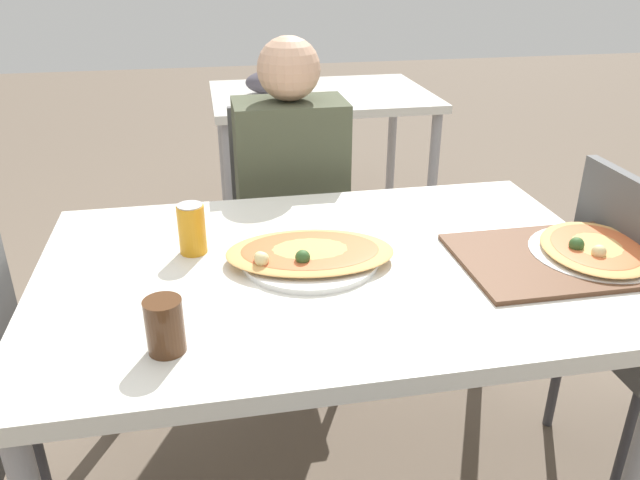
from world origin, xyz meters
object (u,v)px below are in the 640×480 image
(dining_table, at_px, (329,288))
(pizza_second, at_px, (596,250))
(person_seated, at_px, (292,188))
(chair_side_right, at_px, (640,317))
(pizza_main, at_px, (309,254))
(drink_glass, at_px, (165,326))
(chair_far_seated, at_px, (288,223))
(soda_can, at_px, (192,229))

(dining_table, xyz_separation_m, pizza_second, (0.63, -0.09, 0.09))
(dining_table, distance_m, person_seated, 0.67)
(dining_table, xyz_separation_m, chair_side_right, (0.87, -0.02, -0.17))
(pizza_main, bearing_deg, chair_side_right, -2.61)
(drink_glass, bearing_deg, pizza_second, 11.19)
(chair_far_seated, height_order, pizza_main, chair_far_seated)
(chair_side_right, height_order, person_seated, person_seated)
(soda_can, bearing_deg, dining_table, -20.92)
(chair_far_seated, height_order, soda_can, chair_far_seated)
(pizza_second, bearing_deg, person_seated, 129.77)
(chair_side_right, xyz_separation_m, soda_can, (-1.18, 0.14, 0.30))
(person_seated, relative_size, drink_glass, 11.04)
(soda_can, bearing_deg, pizza_second, -12.38)
(chair_far_seated, distance_m, pizza_second, 1.10)
(dining_table, height_order, chair_far_seated, chair_far_seated)
(chair_far_seated, relative_size, pizza_main, 2.16)
(chair_side_right, bearing_deg, pizza_main, -92.61)
(soda_can, bearing_deg, pizza_main, -20.62)
(person_seated, bearing_deg, pizza_second, 129.77)
(dining_table, height_order, person_seated, person_seated)
(dining_table, height_order, drink_glass, drink_glass)
(pizza_second, bearing_deg, soda_can, 167.62)
(dining_table, xyz_separation_m, soda_can, (-0.31, 0.12, 0.13))
(chair_side_right, relative_size, drink_glass, 8.58)
(pizza_second, bearing_deg, drink_glass, -168.81)
(pizza_second, bearing_deg, dining_table, 172.10)
(pizza_main, xyz_separation_m, pizza_second, (0.68, -0.11, -0.00))
(soda_can, bearing_deg, chair_side_right, -6.91)
(drink_glass, bearing_deg, dining_table, 38.06)
(chair_side_right, bearing_deg, chair_far_seated, -133.23)
(dining_table, xyz_separation_m, person_seated, (0.01, 0.67, 0.01))
(soda_can, distance_m, pizza_second, 0.97)
(person_seated, bearing_deg, chair_side_right, 141.25)
(chair_far_seated, height_order, person_seated, person_seated)
(chair_side_right, distance_m, drink_glass, 1.29)
(dining_table, distance_m, pizza_second, 0.65)
(chair_far_seated, bearing_deg, dining_table, 89.45)
(dining_table, distance_m, drink_glass, 0.48)
(chair_far_seated, distance_m, pizza_main, 0.81)
(pizza_second, bearing_deg, chair_far_seated, 125.74)
(chair_far_seated, distance_m, drink_glass, 1.17)
(chair_side_right, distance_m, person_seated, 1.11)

